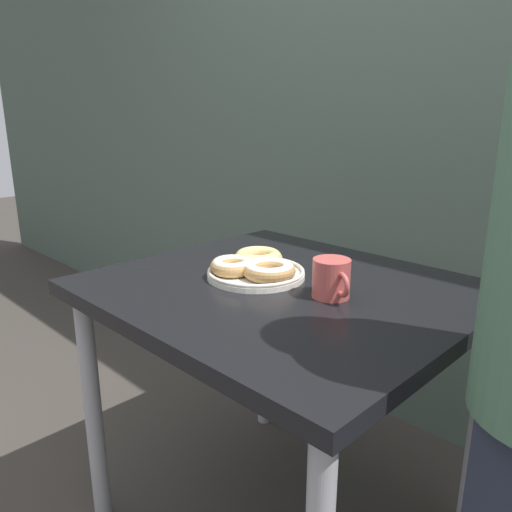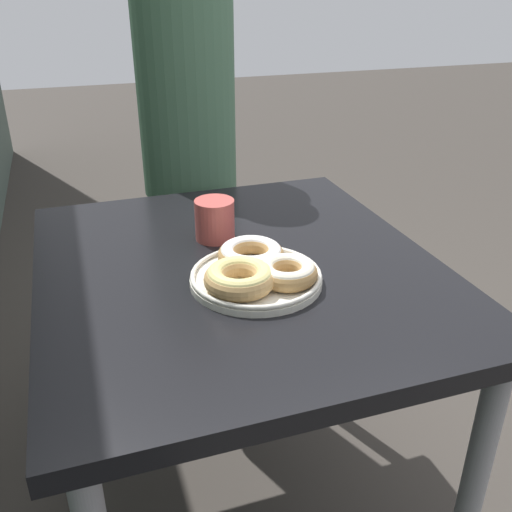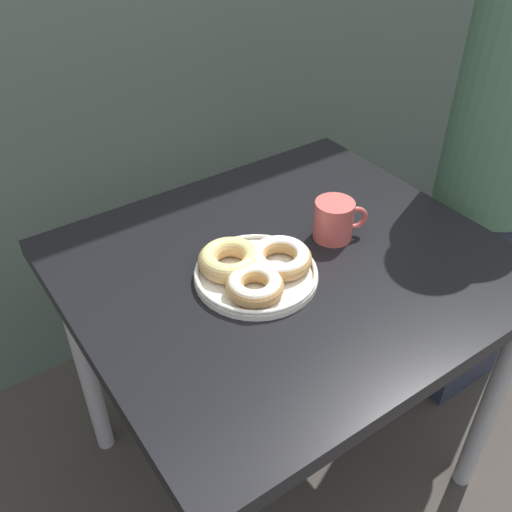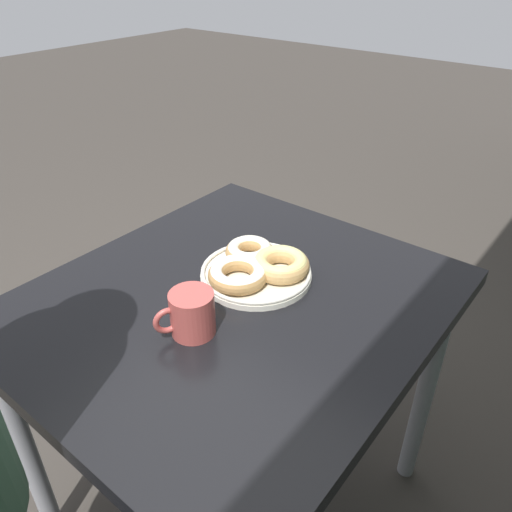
# 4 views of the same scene
# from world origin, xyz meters

# --- Properties ---
(wall_back) EXTENTS (8.00, 0.05, 2.60)m
(wall_back) POSITION_xyz_m (0.00, 1.12, 1.30)
(wall_back) COLOR #47564C
(wall_back) RESTS_ON ground_plane
(dining_table) EXTENTS (0.94, 0.84, 0.78)m
(dining_table) POSITION_xyz_m (0.00, 0.35, 0.68)
(dining_table) COLOR black
(dining_table) RESTS_ON ground_plane
(donut_plate) EXTENTS (0.27, 0.27, 0.06)m
(donut_plate) POSITION_xyz_m (-0.09, 0.34, 0.81)
(donut_plate) COLOR silver
(donut_plate) RESTS_ON dining_table
(coffee_mug) EXTENTS (0.12, 0.09, 0.09)m
(coffee_mug) POSITION_xyz_m (0.14, 0.36, 0.83)
(coffee_mug) COLOR #B74C47
(coffee_mug) RESTS_ON dining_table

